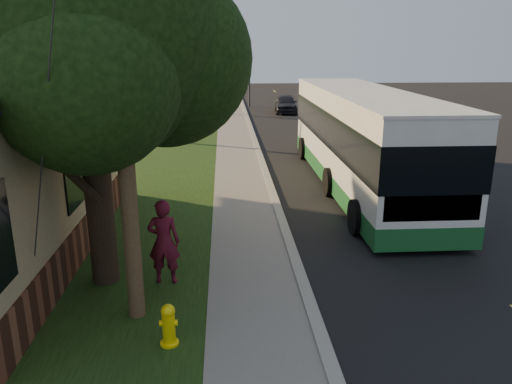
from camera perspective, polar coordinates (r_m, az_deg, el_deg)
ground at (r=9.08m, az=7.46°, el=-16.61°), size 120.00×120.00×0.00m
road at (r=18.98m, az=13.66°, el=0.95°), size 8.00×80.00×0.01m
curb at (r=18.19m, az=1.54°, el=0.93°), size 0.25×80.00×0.12m
sidewalk at (r=18.13m, az=-1.61°, el=0.82°), size 2.00×80.00×0.08m
grass_verge at (r=18.35m, az=-12.60°, el=0.59°), size 5.00×80.00×0.07m
fire_hydrant at (r=8.76m, az=-9.96°, el=-14.73°), size 0.32×0.32×0.74m
utility_pole at (r=8.61m, az=-15.48°, el=13.88°), size 2.86×3.21×9.07m
leafy_tree at (r=10.42m, az=-18.74°, el=16.93°), size 6.30×6.00×7.80m
bare_tree_near at (r=25.67m, az=-8.00°, el=10.11°), size 1.38×1.21×4.31m
bare_tree_far at (r=37.59m, az=-5.91°, el=11.93°), size 1.38×1.21×4.03m
traffic_signal at (r=41.54m, az=-0.78°, el=14.05°), size 0.18×0.22×5.50m
transit_bus at (r=18.02m, az=12.01°, el=6.20°), size 2.93×12.69×3.43m
skateboarder at (r=10.62m, az=-10.49°, el=-5.60°), size 0.70×0.48×1.85m
distant_car at (r=38.15m, az=3.41°, el=10.06°), size 1.85×4.08×1.36m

